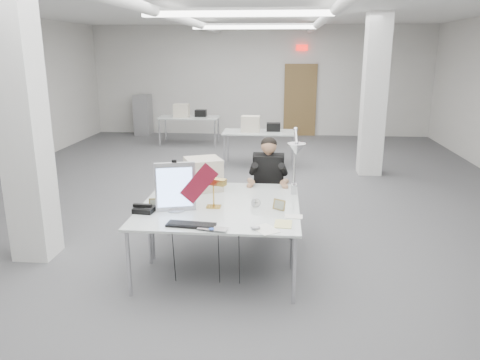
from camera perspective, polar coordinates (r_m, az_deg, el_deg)
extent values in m
cube|color=#4D4D4F|center=(7.58, -0.31, -3.55)|extent=(10.00, 14.00, 0.02)
cube|color=silver|center=(14.19, 2.45, 11.97)|extent=(10.00, 0.02, 3.20)
cube|color=white|center=(6.00, -24.88, 5.81)|extent=(0.45, 0.45, 3.20)
cube|color=white|center=(9.84, 16.02, 9.87)|extent=(0.45, 0.45, 3.20)
cube|color=brown|center=(14.15, 7.33, 9.62)|extent=(0.95, 0.08, 2.10)
cube|color=red|center=(14.04, 7.56, 15.70)|extent=(0.32, 0.06, 0.16)
cylinder|color=silver|center=(7.40, -10.21, 19.58)|extent=(0.16, 13.60, 0.16)
cylinder|color=silver|center=(7.19, 11.53, 19.65)|extent=(0.16, 13.60, 0.16)
cube|color=white|center=(7.19, -0.34, 19.62)|extent=(2.80, 0.14, 0.08)
cube|color=white|center=(11.17, 1.73, 18.13)|extent=(2.80, 0.14, 0.08)
cube|color=silver|center=(4.99, -3.07, -4.68)|extent=(1.80, 0.90, 0.02)
cube|color=silver|center=(5.83, -1.82, -1.65)|extent=(1.80, 0.90, 0.02)
cube|color=silver|center=(10.29, 2.41, 5.84)|extent=(1.60, 0.80, 0.02)
cube|color=silver|center=(12.70, -6.22, 7.60)|extent=(1.60, 0.80, 0.02)
cube|color=gray|center=(14.52, -11.73, 7.79)|extent=(0.45, 0.55, 1.20)
cube|color=#B4B4B9|center=(5.15, -7.90, -0.84)|extent=(0.44, 0.16, 0.55)
cube|color=maroon|center=(5.04, -5.02, -0.43)|extent=(0.43, 0.03, 0.47)
cube|color=black|center=(4.76, -5.99, -5.46)|extent=(0.51, 0.21, 0.02)
imported|color=#BABBC0|center=(4.59, -3.50, -6.17)|extent=(0.32, 0.24, 0.02)
ellipsoid|color=#A1A2A6|center=(4.64, 1.91, -5.82)|extent=(0.11, 0.07, 0.04)
cube|color=black|center=(5.23, -11.57, -3.55)|extent=(0.24, 0.22, 0.05)
cube|color=olive|center=(5.34, -10.30, -2.79)|extent=(0.14, 0.05, 0.11)
cube|color=olive|center=(5.20, 4.79, -3.01)|extent=(0.15, 0.11, 0.12)
cylinder|color=silver|center=(5.29, 1.95, -2.78)|extent=(0.11, 0.05, 0.11)
cube|color=white|center=(4.65, 3.11, -6.01)|extent=(0.32, 0.34, 0.01)
cube|color=#F1E890|center=(4.80, 5.28, -5.35)|extent=(0.19, 0.25, 0.01)
cube|color=white|center=(5.02, 6.55, -4.44)|extent=(0.20, 0.14, 0.01)
cube|color=#C1B5A0|center=(5.93, -4.49, 0.73)|extent=(0.55, 0.54, 0.40)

